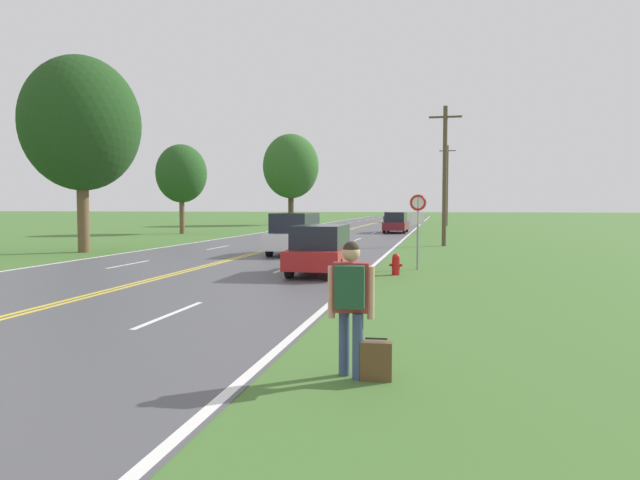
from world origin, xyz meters
TOP-DOWN VIEW (x-y plane):
  - hitchhiker_person at (7.48, 4.00)m, footprint 0.61×0.44m
  - suitcase at (7.82, 4.00)m, footprint 0.42×0.21m
  - fire_hydrant at (7.18, 15.38)m, footprint 0.42×0.26m
  - traffic_sign at (7.81, 17.09)m, footprint 0.60×0.10m
  - utility_pole_midground at (8.76, 29.46)m, footprint 1.80×0.24m
  - utility_pole_far at (9.17, 62.05)m, footprint 1.80×0.24m
  - tree_left_verge at (-12.01, 39.61)m, footprint 4.08×4.08m
  - tree_behind_sign at (-8.81, 61.82)m, footprint 6.56×6.56m
  - tree_mid_treeline at (-8.42, 21.38)m, footprint 5.60×5.60m
  - car_red_van_approaching at (4.74, 15.06)m, footprint 1.84×4.03m
  - car_white_suv_mid_near at (2.00, 22.25)m, footprint 1.88×4.38m
  - car_maroon_van_mid_far at (4.89, 44.54)m, footprint 1.86×4.90m
  - car_dark_grey_hatchback_receding at (1.76, 76.56)m, footprint 1.94×4.08m

SIDE VIEW (x-z plane):
  - suitcase at x=7.82m, z-range -0.02..0.53m
  - fire_hydrant at x=7.18m, z-range 0.01..0.71m
  - car_dark_grey_hatchback_receding at x=1.76m, z-range 0.05..1.46m
  - car_red_van_approaching at x=4.74m, z-range 0.04..1.67m
  - car_maroon_van_mid_far at x=4.89m, z-range 0.03..1.77m
  - car_white_suv_mid_near at x=2.00m, z-range 0.03..1.96m
  - hitchhiker_person at x=7.48m, z-range 0.20..2.01m
  - traffic_sign at x=7.81m, z-range 0.68..3.36m
  - utility_pole_midground at x=8.76m, z-range 0.15..7.95m
  - utility_pole_far at x=9.17m, z-range 0.16..9.12m
  - tree_left_verge at x=-12.01m, z-range 1.24..8.45m
  - tree_mid_treeline at x=-8.42m, z-range 1.47..10.91m
  - tree_behind_sign at x=-8.81m, z-range 1.54..12.21m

